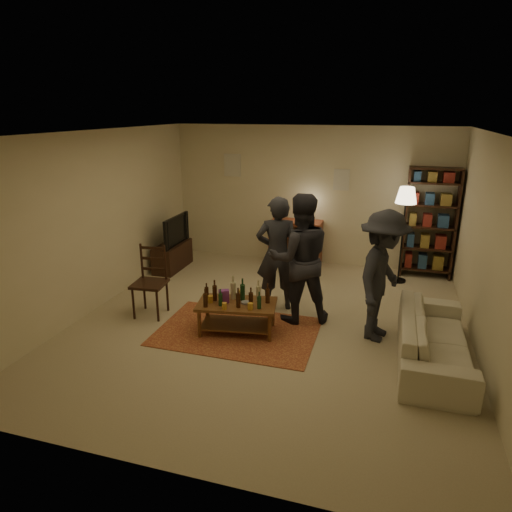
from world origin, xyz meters
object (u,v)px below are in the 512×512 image
at_px(dining_chair, 151,278).
at_px(person_left, 277,254).
at_px(sofa, 434,339).
at_px(person_by_sofa, 382,276).
at_px(person_right, 300,259).
at_px(coffee_table, 236,306).
at_px(tv_stand, 172,250).
at_px(floor_lamp, 406,202).
at_px(bookshelf, 430,222).
at_px(dresser, 296,242).

relative_size(dining_chair, person_left, 0.61).
distance_m(sofa, person_by_sofa, 1.00).
height_order(dining_chair, sofa, dining_chair).
height_order(sofa, person_right, person_right).
height_order(coffee_table, tv_stand, tv_stand).
bearing_deg(person_by_sofa, sofa, -108.84).
height_order(coffee_table, person_by_sofa, person_by_sofa).
xyz_separation_m(tv_stand, person_right, (2.81, -1.52, 0.56)).
bearing_deg(person_by_sofa, floor_lamp, 7.40).
distance_m(tv_stand, floor_lamp, 4.40).
height_order(dining_chair, person_by_sofa, person_by_sofa).
bearing_deg(sofa, floor_lamp, 8.54).
height_order(dining_chair, bookshelf, bookshelf).
relative_size(sofa, person_right, 1.10).
xyz_separation_m(coffee_table, person_by_sofa, (1.90, 0.41, 0.49)).
height_order(floor_lamp, person_by_sofa, person_by_sofa).
distance_m(dining_chair, sofa, 4.03).
distance_m(coffee_table, sofa, 2.58).
relative_size(floor_lamp, sofa, 0.83).
relative_size(floor_lamp, person_right, 0.91).
distance_m(tv_stand, person_by_sofa, 4.36).
distance_m(floor_lamp, person_right, 2.56).
bearing_deg(dining_chair, coffee_table, -13.91).
height_order(coffee_table, sofa, coffee_table).
distance_m(tv_stand, dresser, 2.43).
bearing_deg(dining_chair, dresser, 55.36).
distance_m(bookshelf, person_right, 3.13).
bearing_deg(person_right, sofa, 138.10).
height_order(dining_chair, floor_lamp, floor_lamp).
distance_m(floor_lamp, sofa, 3.01).
bearing_deg(dining_chair, tv_stand, 102.96).
distance_m(coffee_table, tv_stand, 2.99).
distance_m(dining_chair, person_right, 2.24).
xyz_separation_m(dresser, bookshelf, (2.44, 0.07, 0.56)).
relative_size(coffee_table, person_left, 0.65).
bearing_deg(person_left, dresser, -103.95).
xyz_separation_m(coffee_table, floor_lamp, (2.17, 2.71, 1.06)).
relative_size(person_left, person_by_sofa, 1.00).
bearing_deg(sofa, tv_stand, 64.66).
relative_size(bookshelf, person_right, 1.06).
bearing_deg(person_by_sofa, dresser, 46.72).
bearing_deg(floor_lamp, person_left, -136.44).
height_order(coffee_table, dresser, dresser).
relative_size(dining_chair, person_right, 0.57).
xyz_separation_m(coffee_table, dresser, (0.19, 3.08, 0.08)).
distance_m(person_left, person_right, 0.52).
relative_size(coffee_table, person_by_sofa, 0.65).
height_order(floor_lamp, person_right, person_right).
bearing_deg(dresser, floor_lamp, -10.53).
bearing_deg(person_right, coffee_table, 19.34).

